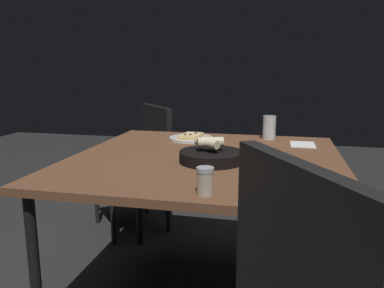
% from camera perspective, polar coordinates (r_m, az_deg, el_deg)
% --- Properties ---
extents(dining_table, '(1.16, 1.17, 0.72)m').
position_cam_1_polar(dining_table, '(1.71, 2.12, -3.50)').
color(dining_table, brown).
rests_on(dining_table, ground).
extents(pizza_plate, '(0.23, 0.23, 0.04)m').
position_cam_1_polar(pizza_plate, '(2.07, -0.14, 0.95)').
color(pizza_plate, silver).
rests_on(pizza_plate, dining_table).
extents(bread_basket, '(0.26, 0.26, 0.10)m').
position_cam_1_polar(bread_basket, '(1.59, 2.85, -1.69)').
color(bread_basket, black).
rests_on(bread_basket, dining_table).
extents(beer_glass, '(0.07, 0.07, 0.13)m').
position_cam_1_polar(beer_glass, '(2.12, 11.36, 2.21)').
color(beer_glass, silver).
rests_on(beer_glass, dining_table).
extents(pepper_shaker, '(0.05, 0.05, 0.09)m').
position_cam_1_polar(pepper_shaker, '(1.19, 1.95, -5.74)').
color(pepper_shaker, '#BFB299').
rests_on(pepper_shaker, dining_table).
extents(napkin, '(0.16, 0.12, 0.00)m').
position_cam_1_polar(napkin, '(2.02, 16.07, -0.08)').
color(napkin, white).
rests_on(napkin, dining_table).
extents(chair_far, '(0.62, 0.62, 0.84)m').
position_cam_1_polar(chair_far, '(2.67, -7.59, -2.16)').
color(chair_far, '#252525').
rests_on(chair_far, ground).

